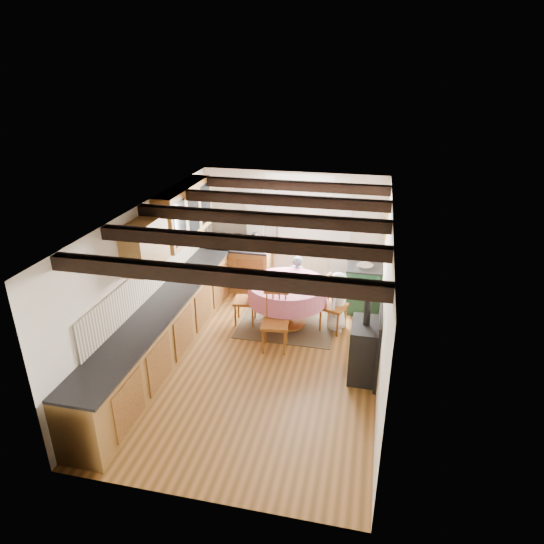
% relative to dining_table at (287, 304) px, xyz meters
% --- Properties ---
extents(floor, '(3.60, 5.50, 0.00)m').
position_rel_dining_table_xyz_m(floor, '(-0.20, -1.13, -0.41)').
color(floor, '#935B2A').
rests_on(floor, ground).
extents(ceiling, '(3.60, 5.50, 0.00)m').
position_rel_dining_table_xyz_m(ceiling, '(-0.20, -1.13, 1.99)').
color(ceiling, white).
rests_on(ceiling, ground).
extents(wall_back, '(3.60, 0.00, 2.40)m').
position_rel_dining_table_xyz_m(wall_back, '(-0.20, 1.62, 0.79)').
color(wall_back, silver).
rests_on(wall_back, ground).
extents(wall_front, '(3.60, 0.00, 2.40)m').
position_rel_dining_table_xyz_m(wall_front, '(-0.20, -3.88, 0.79)').
color(wall_front, silver).
rests_on(wall_front, ground).
extents(wall_left, '(0.00, 5.50, 2.40)m').
position_rel_dining_table_xyz_m(wall_left, '(-2.00, -1.13, 0.79)').
color(wall_left, silver).
rests_on(wall_left, ground).
extents(wall_right, '(0.00, 5.50, 2.40)m').
position_rel_dining_table_xyz_m(wall_right, '(1.60, -1.13, 0.79)').
color(wall_right, silver).
rests_on(wall_right, ground).
extents(beam_a, '(3.60, 0.16, 0.16)m').
position_rel_dining_table_xyz_m(beam_a, '(-0.20, -3.13, 1.90)').
color(beam_a, black).
rests_on(beam_a, ceiling).
extents(beam_b, '(3.60, 0.16, 0.16)m').
position_rel_dining_table_xyz_m(beam_b, '(-0.20, -2.13, 1.90)').
color(beam_b, black).
rests_on(beam_b, ceiling).
extents(beam_c, '(3.60, 0.16, 0.16)m').
position_rel_dining_table_xyz_m(beam_c, '(-0.20, -1.13, 1.90)').
color(beam_c, black).
rests_on(beam_c, ceiling).
extents(beam_d, '(3.60, 0.16, 0.16)m').
position_rel_dining_table_xyz_m(beam_d, '(-0.20, -0.13, 1.90)').
color(beam_d, black).
rests_on(beam_d, ceiling).
extents(beam_e, '(3.60, 0.16, 0.16)m').
position_rel_dining_table_xyz_m(beam_e, '(-0.20, 0.87, 1.90)').
color(beam_e, black).
rests_on(beam_e, ceiling).
extents(splash_left, '(0.02, 4.50, 0.55)m').
position_rel_dining_table_xyz_m(splash_left, '(-1.98, -0.83, 0.79)').
color(splash_left, beige).
rests_on(splash_left, wall_left).
extents(splash_back, '(1.40, 0.02, 0.55)m').
position_rel_dining_table_xyz_m(splash_back, '(-1.20, 1.60, 0.79)').
color(splash_back, beige).
rests_on(splash_back, wall_back).
extents(base_cabinet_left, '(0.60, 5.30, 0.88)m').
position_rel_dining_table_xyz_m(base_cabinet_left, '(-1.70, -1.13, 0.03)').
color(base_cabinet_left, brown).
rests_on(base_cabinet_left, floor).
extents(base_cabinet_back, '(1.30, 0.60, 0.88)m').
position_rel_dining_table_xyz_m(base_cabinet_back, '(-1.25, 1.32, 0.03)').
color(base_cabinet_back, brown).
rests_on(base_cabinet_back, floor).
extents(worktop_left, '(0.64, 5.30, 0.04)m').
position_rel_dining_table_xyz_m(worktop_left, '(-1.68, -1.13, 0.49)').
color(worktop_left, black).
rests_on(worktop_left, base_cabinet_left).
extents(worktop_back, '(1.30, 0.64, 0.04)m').
position_rel_dining_table_xyz_m(worktop_back, '(-1.25, 1.30, 0.49)').
color(worktop_back, black).
rests_on(worktop_back, base_cabinet_back).
extents(wall_cabinet_glass, '(0.34, 1.80, 0.90)m').
position_rel_dining_table_xyz_m(wall_cabinet_glass, '(-1.83, 0.07, 1.54)').
color(wall_cabinet_glass, brown).
rests_on(wall_cabinet_glass, wall_left).
extents(wall_cabinet_solid, '(0.34, 0.90, 0.70)m').
position_rel_dining_table_xyz_m(wall_cabinet_solid, '(-1.83, -1.43, 1.49)').
color(wall_cabinet_solid, brown).
rests_on(wall_cabinet_solid, wall_left).
extents(window_frame, '(1.34, 0.03, 1.54)m').
position_rel_dining_table_xyz_m(window_frame, '(-0.10, 1.61, 1.19)').
color(window_frame, white).
rests_on(window_frame, wall_back).
extents(window_pane, '(1.20, 0.01, 1.40)m').
position_rel_dining_table_xyz_m(window_pane, '(-0.10, 1.61, 1.19)').
color(window_pane, white).
rests_on(window_pane, wall_back).
extents(curtain_left, '(0.35, 0.10, 2.10)m').
position_rel_dining_table_xyz_m(curtain_left, '(-0.95, 1.52, 0.69)').
color(curtain_left, white).
rests_on(curtain_left, wall_back).
extents(curtain_right, '(0.35, 0.10, 2.10)m').
position_rel_dining_table_xyz_m(curtain_right, '(0.75, 1.52, 0.69)').
color(curtain_right, white).
rests_on(curtain_right, wall_back).
extents(curtain_rod, '(2.00, 0.03, 0.03)m').
position_rel_dining_table_xyz_m(curtain_rod, '(-0.10, 1.52, 1.79)').
color(curtain_rod, black).
rests_on(curtain_rod, wall_back).
extents(wall_picture, '(0.04, 0.50, 0.60)m').
position_rel_dining_table_xyz_m(wall_picture, '(1.57, 1.17, 1.29)').
color(wall_picture, gold).
rests_on(wall_picture, wall_right).
extents(wall_plate, '(0.30, 0.02, 0.30)m').
position_rel_dining_table_xyz_m(wall_plate, '(0.85, 1.59, 1.29)').
color(wall_plate, silver).
rests_on(wall_plate, wall_back).
extents(rug, '(1.69, 1.31, 0.01)m').
position_rel_dining_table_xyz_m(rug, '(0.00, 0.00, -0.41)').
color(rug, '#46371F').
rests_on(rug, floor).
extents(dining_table, '(1.37, 1.37, 0.83)m').
position_rel_dining_table_xyz_m(dining_table, '(0.00, 0.00, 0.00)').
color(dining_table, '#C46D81').
rests_on(dining_table, floor).
extents(chair_near, '(0.47, 0.48, 0.99)m').
position_rel_dining_table_xyz_m(chair_near, '(-0.05, -0.81, 0.08)').
color(chair_near, brown).
rests_on(chair_near, floor).
extents(chair_left, '(0.47, 0.45, 0.94)m').
position_rel_dining_table_xyz_m(chair_left, '(-0.75, -0.07, 0.06)').
color(chair_left, brown).
rests_on(chair_left, floor).
extents(chair_right, '(0.55, 0.54, 0.99)m').
position_rel_dining_table_xyz_m(chair_right, '(0.81, 0.01, 0.08)').
color(chair_right, brown).
rests_on(chair_right, floor).
extents(aga_range, '(0.64, 0.98, 0.91)m').
position_rel_dining_table_xyz_m(aga_range, '(1.27, 1.06, 0.04)').
color(aga_range, '#173621').
rests_on(aga_range, floor).
extents(cast_iron_stove, '(0.41, 0.68, 1.35)m').
position_rel_dining_table_xyz_m(cast_iron_stove, '(1.38, -1.23, 0.26)').
color(cast_iron_stove, black).
rests_on(cast_iron_stove, floor).
extents(child_far, '(0.43, 0.35, 1.02)m').
position_rel_dining_table_xyz_m(child_far, '(0.04, 0.79, 0.10)').
color(child_far, '#48565F').
rests_on(child_far, floor).
extents(child_right, '(0.49, 0.60, 1.06)m').
position_rel_dining_table_xyz_m(child_right, '(0.87, 0.07, 0.12)').
color(child_right, silver).
rests_on(child_right, floor).
extents(bowl_a, '(0.21, 0.21, 0.05)m').
position_rel_dining_table_xyz_m(bowl_a, '(0.44, -0.16, 0.44)').
color(bowl_a, silver).
rests_on(bowl_a, dining_table).
extents(bowl_b, '(0.25, 0.25, 0.06)m').
position_rel_dining_table_xyz_m(bowl_b, '(-0.13, -0.01, 0.45)').
color(bowl_b, silver).
rests_on(bowl_b, dining_table).
extents(cup, '(0.16, 0.16, 0.10)m').
position_rel_dining_table_xyz_m(cup, '(-0.14, -0.26, 0.47)').
color(cup, silver).
rests_on(cup, dining_table).
extents(canister_tall, '(0.15, 0.15, 0.26)m').
position_rel_dining_table_xyz_m(canister_tall, '(-1.61, 1.31, 0.63)').
color(canister_tall, '#262628').
rests_on(canister_tall, worktop_back).
extents(canister_wide, '(0.20, 0.20, 0.22)m').
position_rel_dining_table_xyz_m(canister_wide, '(-1.29, 1.37, 0.62)').
color(canister_wide, '#262628').
rests_on(canister_wide, worktop_back).
extents(canister_slim, '(0.10, 0.10, 0.29)m').
position_rel_dining_table_xyz_m(canister_slim, '(-0.93, 1.34, 0.65)').
color(canister_slim, '#262628').
rests_on(canister_slim, worktop_back).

